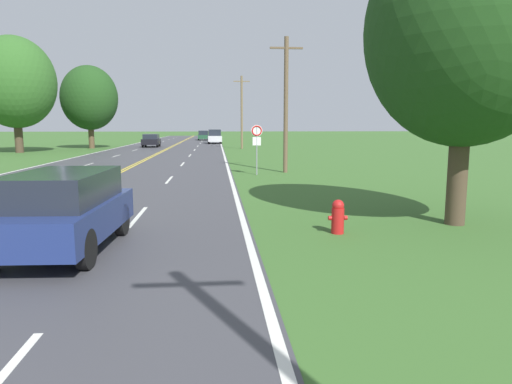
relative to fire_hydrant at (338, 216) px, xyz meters
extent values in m
cube|color=silver|center=(-5.21, 2.48, -0.41)|extent=(0.12, 3.00, 0.00)
cube|color=silver|center=(-5.21, 11.48, -0.41)|extent=(0.12, 3.00, 0.00)
cube|color=silver|center=(-5.21, 20.48, -0.41)|extent=(0.12, 3.00, 0.00)
cube|color=silver|center=(-5.21, 29.48, -0.41)|extent=(0.12, 3.00, 0.00)
cube|color=silver|center=(-5.21, 38.48, -0.41)|extent=(0.12, 3.00, 0.00)
cube|color=silver|center=(-5.21, 47.48, -0.41)|extent=(0.12, 3.00, 0.00)
cube|color=silver|center=(-5.21, 56.48, -0.41)|extent=(0.12, 3.00, 0.00)
cube|color=silver|center=(-5.21, 65.48, -0.41)|extent=(0.12, 3.00, 0.00)
cube|color=silver|center=(-5.21, 74.48, -0.41)|extent=(0.12, 3.00, 0.00)
cube|color=silver|center=(-5.21, 83.48, -0.41)|extent=(0.12, 3.00, 0.00)
cube|color=silver|center=(-5.21, 92.48, -0.41)|extent=(0.12, 3.00, 0.00)
cube|color=silver|center=(-11.49, 11.48, -0.41)|extent=(0.12, 3.00, 0.00)
cube|color=silver|center=(-11.49, 20.48, -0.41)|extent=(0.12, 3.00, 0.00)
cube|color=silver|center=(-11.49, 29.48, -0.41)|extent=(0.12, 3.00, 0.00)
cube|color=silver|center=(-11.49, 38.48, -0.41)|extent=(0.12, 3.00, 0.00)
cube|color=silver|center=(-11.49, 47.48, -0.41)|extent=(0.12, 3.00, 0.00)
cube|color=silver|center=(-11.49, 56.48, -0.41)|extent=(0.12, 3.00, 0.00)
cube|color=silver|center=(-11.49, 65.48, -0.41)|extent=(0.12, 3.00, 0.00)
cube|color=silver|center=(-11.49, 74.48, -0.41)|extent=(0.12, 3.00, 0.00)
cube|color=silver|center=(-11.49, 83.48, -0.41)|extent=(0.12, 3.00, 0.00)
cube|color=silver|center=(-11.49, 92.48, -0.41)|extent=(0.12, 3.00, 0.00)
cylinder|color=red|center=(0.00, 0.00, -0.11)|extent=(0.31, 0.31, 0.63)
sphere|color=red|center=(0.00, 0.00, 0.27)|extent=(0.29, 0.29, 0.29)
cylinder|color=red|center=(0.19, 0.00, -0.04)|extent=(0.08, 0.11, 0.11)
cylinder|color=red|center=(-0.19, 0.00, -0.04)|extent=(0.08, 0.11, 0.11)
cylinder|color=gray|center=(-0.78, 13.44, 0.87)|extent=(0.07, 0.07, 2.59)
cylinder|color=white|center=(-0.78, 13.42, 1.91)|extent=(0.60, 0.02, 0.60)
torus|color=red|center=(-0.78, 13.41, 1.91)|extent=(0.55, 0.07, 0.55)
cube|color=white|center=(-0.78, 13.42, 1.36)|extent=(0.44, 0.02, 0.44)
cylinder|color=brown|center=(0.93, 14.55, 3.25)|extent=(0.24, 0.24, 7.36)
cube|color=brown|center=(0.93, 14.55, 6.33)|extent=(1.80, 0.12, 0.10)
cylinder|color=brown|center=(-0.01, 40.90, 3.59)|extent=(0.24, 0.24, 8.03)
cube|color=brown|center=(-0.01, 40.90, 7.01)|extent=(1.80, 0.12, 0.10)
cylinder|color=#473828|center=(3.40, 0.75, 0.99)|extent=(0.51, 0.51, 2.83)
ellipsoid|color=#1E4219|center=(3.40, 0.75, 4.57)|extent=(5.09, 5.09, 5.86)
cylinder|color=brown|center=(-17.12, 43.21, 1.09)|extent=(0.63, 0.63, 3.03)
ellipsoid|color=#1E4219|center=(-17.12, 43.21, 5.26)|extent=(6.26, 6.26, 7.20)
cylinder|color=#473828|center=(-21.80, 35.19, 1.31)|extent=(0.75, 0.75, 3.46)
ellipsoid|color=#2D5B23|center=(-21.80, 35.19, 6.21)|extent=(7.47, 7.47, 8.59)
cylinder|color=black|center=(-5.34, -2.36, -0.05)|extent=(0.23, 0.77, 0.76)
cylinder|color=black|center=(-5.22, 0.28, -0.05)|extent=(0.23, 0.77, 0.76)
cylinder|color=black|center=(-6.94, 0.35, -0.05)|extent=(0.23, 0.77, 0.76)
cube|color=navy|center=(-6.14, -1.00, 0.26)|extent=(2.11, 4.34, 0.69)
cube|color=#1E232D|center=(-6.14, -1.00, 0.92)|extent=(1.83, 3.06, 0.64)
cylinder|color=black|center=(-11.63, 47.05, -0.06)|extent=(0.21, 0.74, 0.73)
cylinder|color=black|center=(-9.91, 47.07, -0.06)|extent=(0.21, 0.74, 0.73)
cylinder|color=black|center=(-11.59, 44.59, -0.06)|extent=(0.21, 0.74, 0.73)
cylinder|color=black|center=(-9.88, 44.61, -0.06)|extent=(0.21, 0.74, 0.73)
cube|color=black|center=(-10.75, 45.83, 0.23)|extent=(1.97, 4.00, 0.66)
cube|color=#1E232D|center=(-10.75, 45.83, 0.85)|extent=(1.73, 2.81, 0.58)
cylinder|color=black|center=(-2.20, 54.34, -0.08)|extent=(0.22, 0.71, 0.70)
cylinder|color=black|center=(-3.92, 54.28, -0.08)|extent=(0.22, 0.71, 0.70)
cylinder|color=black|center=(-2.30, 57.24, -0.08)|extent=(0.22, 0.71, 0.70)
cylinder|color=black|center=(-4.02, 57.18, -0.08)|extent=(0.22, 0.71, 0.70)
cube|color=silver|center=(-3.11, 55.76, 0.30)|extent=(2.09, 4.75, 0.82)
cube|color=#1E232D|center=(-3.11, 55.76, 1.15)|extent=(1.81, 3.34, 0.89)
cylinder|color=black|center=(-4.27, 70.14, -0.12)|extent=(0.23, 0.61, 0.60)
cylinder|color=black|center=(-5.94, 70.07, -0.12)|extent=(0.23, 0.61, 0.60)
cylinder|color=black|center=(-4.40, 73.13, -0.12)|extent=(0.23, 0.61, 0.60)
cylinder|color=black|center=(-6.07, 73.06, -0.12)|extent=(0.23, 0.61, 0.60)
cube|color=#1E472D|center=(-5.17, 71.60, 0.18)|extent=(2.08, 4.91, 0.66)
cube|color=#1E232D|center=(-5.17, 71.60, 0.88)|extent=(1.79, 3.45, 0.74)
camera|label=1|loc=(-2.94, -10.69, 2.20)|focal=32.00mm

